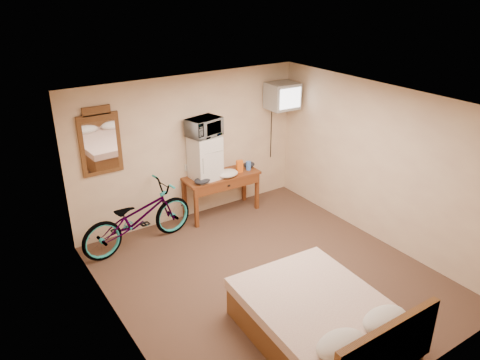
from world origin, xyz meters
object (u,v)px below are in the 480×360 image
Objects in this scene: blue_cup at (248,166)px; bicycle at (138,217)px; wall_mirror at (100,142)px; desk at (222,182)px; microwave at (204,127)px; bed at (323,322)px; crt_television at (282,96)px; mini_fridge at (205,157)px.

bicycle is at bearing -176.58° from blue_cup.
wall_mirror is at bearing 172.71° from blue_cup.
microwave is (-0.30, 0.06, 1.03)m from desk.
blue_cup is 0.08× the size of bed.
blue_cup is 1.38m from crt_television.
bed reaches higher than desk.
bicycle is (0.30, -0.45, -1.17)m from wall_mirror.
mini_fridge is 0.53m from microwave.
bicycle is (-2.18, -0.13, -0.34)m from blue_cup.
crt_television is (1.59, -0.04, 0.85)m from mini_fridge.
microwave is 3.49× the size of blue_cup.
desk is at bearing 175.09° from blue_cup.
crt_television is at bearing -1.49° from mini_fridge.
desk is at bearing -90.95° from bicycle.
wall_mirror is (-3.25, 0.25, -0.31)m from crt_television.
wall_mirror reaches higher than blue_cup.
desk is 1.81× the size of mini_fridge.
bicycle is at bearing -56.00° from wall_mirror.
bed is at bearing -110.13° from microwave.
bicycle reaches higher than desk.
crt_television is at bearing -93.18° from bicycle.
microwave reaches higher than desk.
bed is at bearing -71.39° from wall_mirror.
bicycle is (-1.36, -0.24, -0.64)m from mini_fridge.
crt_television is at bearing -4.44° from wall_mirror.
microwave is 1.67m from wall_mirror.
mini_fridge is 3.57m from bed.
microwave reaches higher than bicycle.
wall_mirror is at bearing 175.56° from crt_television.
microwave is at bearing -87.09° from bicycle.
blue_cup reaches higher than desk.
crt_television is 4.29m from bed.
crt_television is (0.77, 0.07, 1.14)m from blue_cup.
mini_fridge reaches higher than desk.
wall_mirror reaches higher than bed.
bicycle is (-1.36, -0.24, -1.17)m from microwave.
crt_television reaches higher than blue_cup.
desk is at bearing 77.81° from bed.
wall_mirror is at bearing 159.78° from microwave.
wall_mirror is (-1.96, 0.27, 1.03)m from desk.
blue_cup is 0.08× the size of bicycle.
microwave is 0.27× the size of bed.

